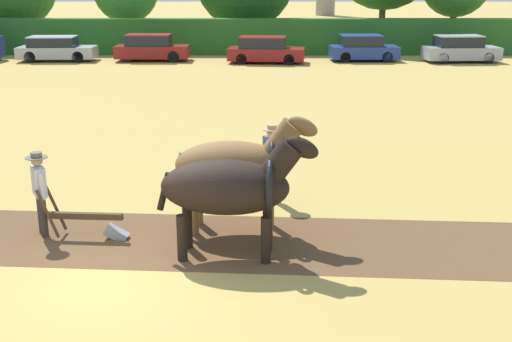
# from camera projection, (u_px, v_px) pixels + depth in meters

# --- Properties ---
(ground_plane) EXTENTS (240.00, 240.00, 0.00)m
(ground_plane) POSITION_uv_depth(u_px,v_px,m) (111.00, 282.00, 10.59)
(ground_plane) COLOR tan
(plowed_furrow_strip) EXTENTS (26.03, 4.33, 0.01)m
(plowed_furrow_strip) POSITION_uv_depth(u_px,v_px,m) (30.00, 236.00, 12.44)
(plowed_furrow_strip) COLOR brown
(plowed_furrow_strip) RESTS_ON ground
(hedgerow) EXTENTS (61.34, 1.23, 2.25)m
(hedgerow) POSITION_uv_depth(u_px,v_px,m) (221.00, 37.00, 40.89)
(hedgerow) COLOR #286023
(hedgerow) RESTS_ON ground
(draft_horse_lead_left) EXTENTS (2.91, 1.17, 2.30)m
(draft_horse_lead_left) POSITION_uv_depth(u_px,v_px,m) (231.00, 187.00, 11.23)
(draft_horse_lead_left) COLOR black
(draft_horse_lead_left) RESTS_ON ground
(draft_horse_lead_right) EXTENTS (2.90, 1.13, 2.40)m
(draft_horse_lead_right) POSITION_uv_depth(u_px,v_px,m) (238.00, 165.00, 12.36)
(draft_horse_lead_right) COLOR brown
(draft_horse_lead_right) RESTS_ON ground
(plow) EXTENTS (1.69, 0.48, 1.13)m
(plow) POSITION_uv_depth(u_px,v_px,m) (93.00, 222.00, 12.27)
(plow) COLOR #4C331E
(plow) RESTS_ON ground
(farmer_at_plow) EXTENTS (0.42, 0.58, 1.66)m
(farmer_at_plow) POSITION_uv_depth(u_px,v_px,m) (39.00, 187.00, 12.26)
(farmer_at_plow) COLOR #38332D
(farmer_at_plow) RESTS_ON ground
(farmer_beside_team) EXTENTS (0.43, 0.60, 1.73)m
(farmer_beside_team) POSITION_uv_depth(u_px,v_px,m) (272.00, 156.00, 14.20)
(farmer_beside_team) COLOR #28334C
(farmer_beside_team) RESTS_ON ground
(parked_car_left) EXTENTS (4.51, 1.99, 1.45)m
(parked_car_left) POSITION_uv_depth(u_px,v_px,m) (56.00, 49.00, 37.78)
(parked_car_left) COLOR #A8A8B2
(parked_car_left) RESTS_ON ground
(parked_car_center_left) EXTENTS (4.29, 1.74, 1.55)m
(parked_car_center_left) POSITION_uv_depth(u_px,v_px,m) (151.00, 48.00, 37.85)
(parked_car_center_left) COLOR maroon
(parked_car_center_left) RESTS_ON ground
(parked_car_center) EXTENTS (4.52, 2.20, 1.51)m
(parked_car_center) POSITION_uv_depth(u_px,v_px,m) (265.00, 50.00, 36.93)
(parked_car_center) COLOR maroon
(parked_car_center) RESTS_ON ground
(parked_car_center_right) EXTENTS (4.01, 1.95, 1.52)m
(parked_car_center_right) POSITION_uv_depth(u_px,v_px,m) (363.00, 48.00, 37.84)
(parked_car_center_right) COLOR navy
(parked_car_center_right) RESTS_ON ground
(parked_car_right) EXTENTS (4.35, 2.03, 1.55)m
(parked_car_right) POSITION_uv_depth(u_px,v_px,m) (460.00, 49.00, 37.28)
(parked_car_right) COLOR #9E9EA8
(parked_car_right) RESTS_ON ground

